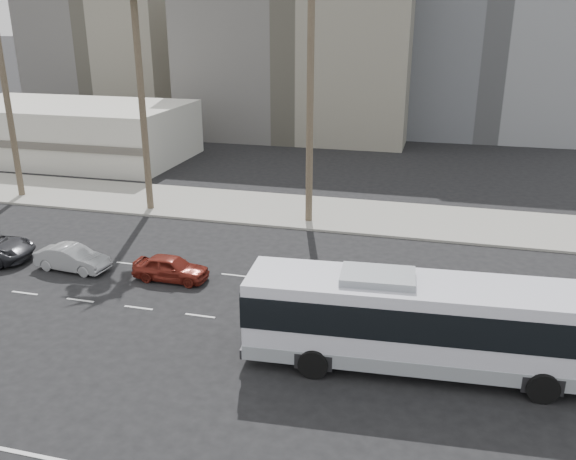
% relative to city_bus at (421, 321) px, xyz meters
% --- Properties ---
extents(ground, '(700.00, 700.00, 0.00)m').
position_rel_city_bus_xyz_m(ground, '(-3.50, 1.65, -1.96)').
color(ground, black).
rests_on(ground, ground).
extents(sidewalk_north, '(120.00, 7.00, 0.15)m').
position_rel_city_bus_xyz_m(sidewalk_north, '(-3.50, 17.15, -1.88)').
color(sidewalk_north, gray).
rests_on(sidewalk_north, ground).
extents(commercial_low, '(22.00, 12.16, 5.00)m').
position_rel_city_bus_xyz_m(commercial_low, '(-33.50, 27.64, 0.54)').
color(commercial_low, beige).
rests_on(commercial_low, ground).
extents(midrise_beige_west, '(24.00, 18.00, 18.00)m').
position_rel_city_bus_xyz_m(midrise_beige_west, '(-15.50, 46.65, 7.04)').
color(midrise_beige_west, slate).
rests_on(midrise_beige_west, ground).
extents(midrise_gray_center, '(20.00, 20.00, 26.00)m').
position_rel_city_bus_xyz_m(midrise_gray_center, '(4.50, 53.65, 11.04)').
color(midrise_gray_center, slate).
rests_on(midrise_gray_center, ground).
extents(midrise_beige_far, '(18.00, 16.00, 15.00)m').
position_rel_city_bus_xyz_m(midrise_beige_far, '(-41.50, 51.65, 5.54)').
color(midrise_beige_far, slate).
rests_on(midrise_beige_far, ground).
extents(city_bus, '(13.12, 3.78, 3.72)m').
position_rel_city_bus_xyz_m(city_bus, '(0.00, 0.00, 0.00)').
color(city_bus, silver).
rests_on(city_bus, ground).
extents(car_a, '(1.56, 3.82, 1.30)m').
position_rel_city_bus_xyz_m(car_a, '(-12.38, 4.86, -1.31)').
color(car_a, maroon).
rests_on(car_a, ground).
extents(car_b, '(1.68, 4.02, 1.29)m').
position_rel_city_bus_xyz_m(car_b, '(-17.88, 4.72, -1.31)').
color(car_b, '#96989B').
rests_on(car_b, ground).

